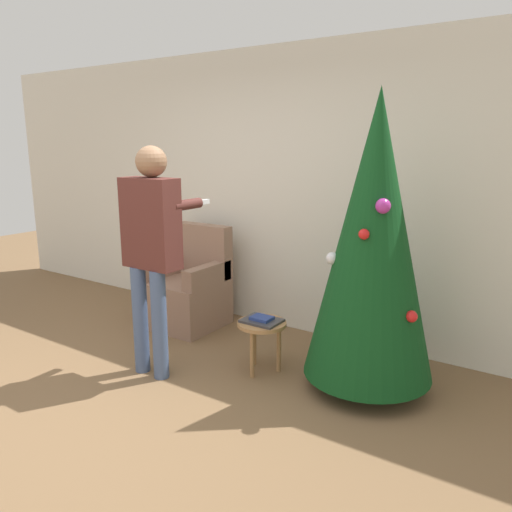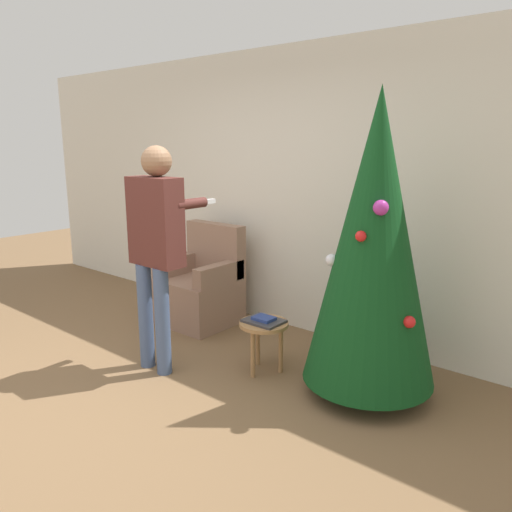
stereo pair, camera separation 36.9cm
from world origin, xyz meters
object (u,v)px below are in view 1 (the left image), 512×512
armchair (188,290)px  christmas_tree (373,238)px  person_standing (151,239)px  side_stool (262,330)px

armchair → christmas_tree: bearing=-8.0°
person_standing → side_stool: person_standing is taller
christmas_tree → armchair: bearing=172.0°
christmas_tree → armchair: size_ratio=2.19×
side_stool → person_standing: bearing=-145.9°
armchair → side_stool: 1.32m
armchair → person_standing: person_standing is taller
christmas_tree → armchair: christmas_tree is taller
person_standing → armchair: bearing=118.0°
person_standing → side_stool: (0.71, 0.48, -0.74)m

